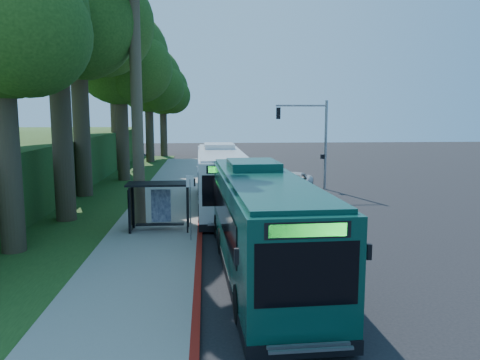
{
  "coord_description": "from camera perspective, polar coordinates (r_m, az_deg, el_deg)",
  "views": [
    {
      "loc": [
        -4.67,
        -26.32,
        5.98
      ],
      "look_at": [
        -2.65,
        1.0,
        2.08
      ],
      "focal_mm": 35.0,
      "sensor_mm": 36.0,
      "label": 1
    }
  ],
  "objects": [
    {
      "name": "tree_2",
      "position": [
        43.15,
        -14.26,
        13.84
      ],
      "size": [
        8.82,
        8.4,
        15.12
      ],
      "color": "#382B1E",
      "rests_on": "ground"
    },
    {
      "name": "pickup",
      "position": [
        34.73,
        6.27,
        -0.49
      ],
      "size": [
        4.52,
        6.46,
        1.64
      ],
      "primitive_type": "imported",
      "rotation": [
        0.0,
        0.0,
        -0.34
      ],
      "color": "silver",
      "rests_on": "ground"
    },
    {
      "name": "tree_4",
      "position": [
        58.81,
        -11.02,
        11.61
      ],
      "size": [
        8.4,
        8.0,
        14.14
      ],
      "color": "#382B1E",
      "rests_on": "ground"
    },
    {
      "name": "tree_1",
      "position": [
        36.02,
        -19.15,
        18.47
      ],
      "size": [
        10.5,
        10.0,
        18.26
      ],
      "color": "#382B1E",
      "rests_on": "ground"
    },
    {
      "name": "tree_0",
      "position": [
        27.91,
        -21.36,
        18.35
      ],
      "size": [
        8.4,
        8.0,
        15.7
      ],
      "color": "#382B1E",
      "rests_on": "ground"
    },
    {
      "name": "stop_sign_pole",
      "position": [
        21.68,
        -6.09,
        -2.29
      ],
      "size": [
        0.35,
        0.06,
        3.17
      ],
      "color": "gray",
      "rests_on": "ground"
    },
    {
      "name": "ground",
      "position": [
        27.39,
        5.71,
        -4.55
      ],
      "size": [
        140.0,
        140.0,
        0.0
      ],
      "primitive_type": "plane",
      "color": "black",
      "rests_on": "ground"
    },
    {
      "name": "tree_6",
      "position": [
        22.23,
        -27.18,
        16.89
      ],
      "size": [
        7.56,
        7.2,
        13.74
      ],
      "color": "#382B1E",
      "rests_on": "ground"
    },
    {
      "name": "bus_shelter",
      "position": [
        23.97,
        -10.36,
        -2.06
      ],
      "size": [
        3.2,
        1.51,
        2.55
      ],
      "color": "black",
      "rests_on": "ground"
    },
    {
      "name": "tree_3",
      "position": [
        51.49,
        -14.99,
        14.53
      ],
      "size": [
        10.08,
        9.6,
        17.28
      ],
      "color": "#382B1E",
      "rests_on": "ground"
    },
    {
      "name": "red_curb",
      "position": [
        23.09,
        -4.94,
        -6.77
      ],
      "size": [
        0.25,
        30.0,
        0.13
      ],
      "primitive_type": "cube",
      "color": "maroon",
      "rests_on": "ground"
    },
    {
      "name": "tree_5",
      "position": [
        66.62,
        -9.33,
        10.57
      ],
      "size": [
        7.35,
        7.0,
        12.86
      ],
      "color": "#382B1E",
      "rests_on": "ground"
    },
    {
      "name": "traffic_signal_pole",
      "position": [
        37.32,
        8.91,
        5.62
      ],
      "size": [
        4.1,
        0.3,
        7.0
      ],
      "color": "gray",
      "rests_on": "ground"
    },
    {
      "name": "white_bus",
      "position": [
        29.78,
        -2.37,
        0.3
      ],
      "size": [
        3.05,
        13.38,
        3.98
      ],
      "rotation": [
        0.0,
        0.0,
        0.01
      ],
      "color": "silver",
      "rests_on": "ground"
    },
    {
      "name": "grass_verge",
      "position": [
        32.95,
        -18.82,
        -2.74
      ],
      "size": [
        8.0,
        70.0,
        0.06
      ],
      "primitive_type": "cube",
      "color": "#234719",
      "rests_on": "ground"
    },
    {
      "name": "teal_bus",
      "position": [
        17.81,
        2.55,
        -4.93
      ],
      "size": [
        3.43,
        13.61,
        4.03
      ],
      "rotation": [
        0.0,
        0.0,
        0.04
      ],
      "color": "#0A372E",
      "rests_on": "ground"
    },
    {
      "name": "sidewalk",
      "position": [
        27.1,
        -9.72,
        -4.63
      ],
      "size": [
        4.5,
        70.0,
        0.12
      ],
      "primitive_type": "cube",
      "color": "gray",
      "rests_on": "ground"
    }
  ]
}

